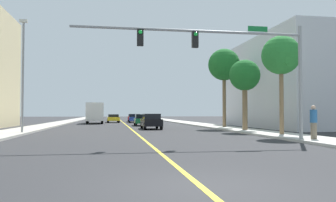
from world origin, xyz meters
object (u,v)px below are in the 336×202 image
car_black (151,121)px  street_lamp (23,70)px  traffic_signal_mast (231,53)px  palm_near (281,56)px  car_yellow (113,118)px  car_red (133,118)px  pedestrian (314,122)px  car_blue (135,118)px  car_green (142,120)px  palm_far (224,65)px  delivery_truck (95,113)px  palm_mid (245,76)px

car_black → street_lamp: bearing=-149.9°
traffic_signal_mast → street_lamp: street_lamp is taller
palm_near → car_yellow: palm_near is taller
car_black → car_red: (0.05, 28.01, -0.06)m
street_lamp → pedestrian: size_ratio=4.56×
car_blue → pedestrian: pedestrian is taller
street_lamp → car_yellow: street_lamp is taller
car_yellow → car_green: 14.08m
car_yellow → car_green: size_ratio=0.94×
palm_far → car_green: 12.67m
palm_far → pedestrian: size_ratio=4.35×
street_lamp → car_black: street_lamp is taller
car_yellow → car_blue: bearing=-15.3°
palm_near → car_green: bearing=110.3°
street_lamp → car_blue: street_lamp is taller
pedestrian → car_red: bearing=81.0°
car_black → car_blue: 21.86m
car_green → car_red: 19.04m
car_green → car_blue: size_ratio=1.01×
traffic_signal_mast → delivery_truck: bearing=104.1°
palm_mid → palm_far: size_ratio=0.74×
palm_near → car_yellow: (-10.92, 34.04, -4.67)m
delivery_truck → car_red: bearing=54.1°
street_lamp → palm_mid: size_ratio=1.41×
car_blue → delivery_truck: bearing=-150.0°
street_lamp → delivery_truck: street_lamp is taller
street_lamp → car_green: (10.15, 15.06, -4.02)m
palm_mid → delivery_truck: bearing=119.3°
street_lamp → car_green: street_lamp is taller
street_lamp → delivery_truck: bearing=80.7°
palm_mid → car_red: 34.40m
traffic_signal_mast → car_yellow: 38.82m
palm_mid → car_black: bearing=143.6°
palm_near → car_blue: 34.43m
palm_mid → car_yellow: palm_mid is taller
car_black → delivery_truck: 19.70m
palm_mid → car_green: bearing=117.3°
car_black → delivery_truck: (-6.18, 18.69, 0.83)m
car_black → palm_far: bearing=4.2°
car_black → car_yellow: car_black is taller
car_red → palm_near: bearing=-77.1°
car_green → delivery_truck: bearing=122.9°
car_green → car_red: size_ratio=1.16×
palm_far → palm_mid: bearing=-92.3°
street_lamp → car_green: 18.60m
palm_near → delivery_truck: bearing=114.3°
palm_mid → car_blue: palm_mid is taller
car_green → delivery_truck: delivery_truck is taller
palm_near → car_yellow: bearing=107.8°
traffic_signal_mast → palm_near: (5.02, 4.12, 0.64)m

